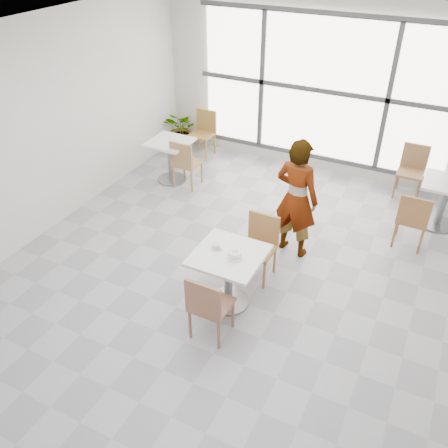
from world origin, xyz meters
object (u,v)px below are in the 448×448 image
at_px(chair_near, 208,304).
at_px(bg_chair_left_near, 185,161).
at_px(chair_far, 260,242).
at_px(coffee_cup, 216,247).
at_px(person, 296,199).
at_px(plant_left, 182,130).
at_px(bg_chair_right_far, 412,167).
at_px(bg_chair_left_far, 204,130).
at_px(bg_table_left, 170,155).
at_px(oatmeal_bowl, 235,254).
at_px(bg_chair_right_near, 413,217).
at_px(main_table, 229,269).
at_px(bg_table_right, 444,198).

distance_m(chair_near, bg_chair_left_near, 3.52).
distance_m(chair_far, coffee_cup, 0.78).
relative_size(person, plant_left, 2.27).
distance_m(chair_near, bg_chair_right_far, 4.65).
bearing_deg(bg_chair_left_far, chair_near, -60.88).
xyz_separation_m(coffee_cup, bg_table_left, (-2.13, 2.37, -0.29)).
height_order(oatmeal_bowl, bg_chair_left_near, bg_chair_left_near).
relative_size(bg_chair_right_near, bg_chair_right_far, 1.00).
height_order(bg_chair_left_far, bg_chair_right_near, same).
xyz_separation_m(chair_far, bg_chair_right_far, (1.44, 3.08, 0.00)).
xyz_separation_m(oatmeal_bowl, bg_table_left, (-2.40, 2.41, -0.31)).
distance_m(chair_near, coffee_cup, 0.74).
xyz_separation_m(coffee_cup, bg_chair_left_near, (-1.77, 2.25, -0.28)).
bearing_deg(main_table, oatmeal_bowl, -11.93).
relative_size(bg_chair_left_far, plant_left, 1.16).
bearing_deg(bg_table_left, bg_table_right, 7.57).
height_order(bg_chair_left_near, bg_chair_right_far, same).
distance_m(main_table, plant_left, 4.68).
height_order(coffee_cup, bg_table_right, coffee_cup).
xyz_separation_m(coffee_cup, bg_chair_right_near, (1.96, 2.16, -0.28)).
bearing_deg(plant_left, coffee_cup, -53.86).
bearing_deg(chair_near, chair_far, -92.59).
bearing_deg(oatmeal_bowl, main_table, 168.07).
bearing_deg(plant_left, bg_table_right, -8.17).
xyz_separation_m(oatmeal_bowl, bg_chair_right_far, (1.46, 3.80, -0.29)).
relative_size(bg_table_left, bg_chair_right_far, 0.86).
bearing_deg(bg_chair_left_near, plant_left, -57.33).
bearing_deg(bg_chair_right_near, oatmeal_bowl, 52.42).
bearing_deg(bg_table_right, plant_left, 171.83).
bearing_deg(oatmeal_bowl, bg_chair_left_near, 131.60).
distance_m(chair_far, bg_chair_left_near, 2.59).
bearing_deg(chair_far, bg_chair_right_near, 41.62).
bearing_deg(bg_chair_right_far, plant_left, -178.93).
xyz_separation_m(chair_near, chair_far, (0.06, 1.32, 0.00)).
height_order(chair_far, person, person).
distance_m(person, bg_table_right, 2.44).
bearing_deg(chair_near, bg_chair_right_far, -108.79).
relative_size(person, bg_table_left, 2.28).
bearing_deg(bg_table_left, oatmeal_bowl, -45.18).
xyz_separation_m(bg_table_left, bg_chair_left_far, (-0.00, 1.23, 0.01)).
relative_size(person, bg_chair_left_far, 1.96).
height_order(oatmeal_bowl, bg_chair_right_far, bg_chair_right_far).
bearing_deg(bg_table_right, bg_chair_right_far, 125.97).
distance_m(coffee_cup, bg_chair_left_far, 4.19).
bearing_deg(bg_chair_right_near, bg_chair_left_near, -1.38).
bearing_deg(oatmeal_bowl, bg_table_right, 55.82).
bearing_deg(coffee_cup, chair_near, -70.35).
distance_m(main_table, bg_chair_right_far, 4.09).
height_order(main_table, bg_table_right, same).
bearing_deg(bg_chair_left_far, main_table, -57.48).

